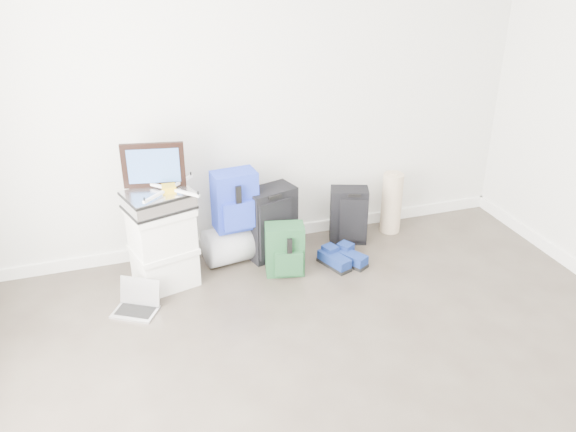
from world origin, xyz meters
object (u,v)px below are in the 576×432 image
object	(u,v)px
boxes_stack	(163,247)
carry_on	(349,215)
duffel_bag	(236,243)
laptop	(137,303)
briefcase	(158,200)
large_suitcase	(271,223)

from	to	relation	value
boxes_stack	carry_on	world-z (taller)	boxes_stack
duffel_bag	carry_on	xyz separation A→B (m)	(0.99, 0.01, 0.09)
laptop	briefcase	bearing A→B (deg)	79.81
laptop	large_suitcase	bearing A→B (deg)	51.97
briefcase	duffel_bag	distance (m)	0.82
carry_on	laptop	bearing A→B (deg)	-146.30
large_suitcase	laptop	distance (m)	1.24
boxes_stack	briefcase	distance (m)	0.38
briefcase	large_suitcase	distance (m)	0.98
carry_on	briefcase	bearing A→B (deg)	-153.98
large_suitcase	carry_on	distance (m)	0.70
duffel_bag	carry_on	world-z (taller)	carry_on
boxes_stack	duffel_bag	bearing A→B (deg)	2.44
boxes_stack	carry_on	size ratio (longest dim) A/B	1.30
boxes_stack	duffel_bag	world-z (taller)	boxes_stack
large_suitcase	duffel_bag	bearing A→B (deg)	158.89
boxes_stack	briefcase	world-z (taller)	briefcase
briefcase	carry_on	size ratio (longest dim) A/B	0.93
duffel_bag	laptop	xyz separation A→B (m)	(-0.84, -0.46, -0.10)
briefcase	duffel_bag	xyz separation A→B (m)	(0.59, 0.18, -0.54)
briefcase	large_suitcase	world-z (taller)	briefcase
duffel_bag	carry_on	distance (m)	0.99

